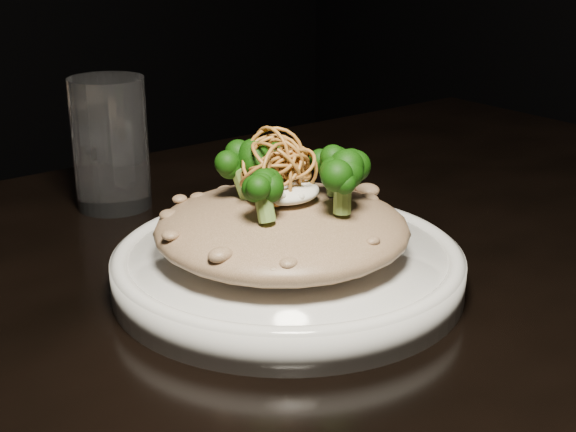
{
  "coord_description": "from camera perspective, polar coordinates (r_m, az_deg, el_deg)",
  "views": [
    {
      "loc": [
        -0.38,
        -0.41,
        1.0
      ],
      "look_at": [
        -0.06,
        0.02,
        0.81
      ],
      "focal_mm": 50.0,
      "sensor_mm": 36.0,
      "label": 1
    }
  ],
  "objects": [
    {
      "name": "shallots",
      "position": [
        0.56,
        -0.47,
        4.13
      ],
      "size": [
        0.05,
        0.05,
        0.03
      ],
      "primitive_type": null,
      "color": "brown",
      "rests_on": "cheese"
    },
    {
      "name": "plate",
      "position": [
        0.59,
        0.0,
        -3.81
      ],
      "size": [
        0.26,
        0.26,
        0.03
      ],
      "primitive_type": "cylinder",
      "color": "silver",
      "rests_on": "table"
    },
    {
      "name": "broccoli",
      "position": [
        0.56,
        0.52,
        3.05
      ],
      "size": [
        0.12,
        0.12,
        0.04
      ],
      "primitive_type": null,
      "color": "black",
      "rests_on": "risotto"
    },
    {
      "name": "risotto",
      "position": [
        0.57,
        -0.43,
        -0.87
      ],
      "size": [
        0.18,
        0.18,
        0.04
      ],
      "primitive_type": "ellipsoid",
      "color": "brown",
      "rests_on": "plate"
    },
    {
      "name": "cheese",
      "position": [
        0.57,
        -0.37,
        1.85
      ],
      "size": [
        0.05,
        0.05,
        0.01
      ],
      "primitive_type": "ellipsoid",
      "color": "white",
      "rests_on": "risotto"
    },
    {
      "name": "table",
      "position": [
        0.66,
        4.94,
        -10.68
      ],
      "size": [
        1.1,
        0.8,
        0.75
      ],
      "color": "black",
      "rests_on": "ground"
    },
    {
      "name": "drinking_glass",
      "position": [
        0.76,
        -12.51,
        5.05
      ],
      "size": [
        0.08,
        0.08,
        0.12
      ],
      "primitive_type": "cylinder",
      "rotation": [
        0.0,
        0.0,
        -0.21
      ],
      "color": "white",
      "rests_on": "table"
    }
  ]
}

